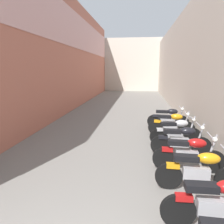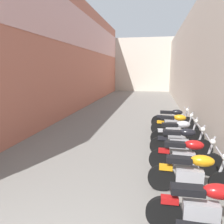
{
  "view_description": "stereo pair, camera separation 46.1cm",
  "coord_description": "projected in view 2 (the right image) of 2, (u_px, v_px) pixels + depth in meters",
  "views": [
    {
      "loc": [
        1.03,
        -1.2,
        2.64
      ],
      "look_at": [
        0.14,
        5.88,
        1.23
      ],
      "focal_mm": 34.85,
      "sensor_mm": 36.0,
      "label": 1
    },
    {
      "loc": [
        1.48,
        -1.13,
        2.64
      ],
      "look_at": [
        0.14,
        5.88,
        1.23
      ],
      "focal_mm": 34.85,
      "sensor_mm": 36.0,
      "label": 2
    }
  ],
  "objects": [
    {
      "name": "ground_plane",
      "position": [
        126.0,
        116.0,
        12.4
      ],
      "size": [
        41.85,
        41.85,
        0.0
      ],
      "primitive_type": "plane",
      "color": "slate"
    },
    {
      "name": "motorcycle_eighth",
      "position": [
        173.0,
        118.0,
        9.66
      ],
      "size": [
        1.85,
        0.58,
        1.04
      ],
      "color": "black",
      "rests_on": "ground"
    },
    {
      "name": "motorcycle_fifth",
      "position": [
        181.0,
        141.0,
        6.59
      ],
      "size": [
        1.85,
        0.58,
        1.04
      ],
      "color": "black",
      "rests_on": "ground"
    },
    {
      "name": "motorcycle_second",
      "position": [
        205.0,
        206.0,
        3.45
      ],
      "size": [
        1.85,
        0.58,
        1.04
      ],
      "color": "black",
      "rests_on": "ground"
    },
    {
      "name": "building_left",
      "position": [
        78.0,
        54.0,
        14.23
      ],
      "size": [
        0.45,
        25.85,
        7.23
      ],
      "color": "#B76651",
      "rests_on": "ground"
    },
    {
      "name": "building_far_end",
      "position": [
        143.0,
        65.0,
        27.13
      ],
      "size": [
        9.59,
        2.0,
        6.36
      ],
      "primitive_type": "cube",
      "color": "beige",
      "rests_on": "ground"
    },
    {
      "name": "building_right",
      "position": [
        189.0,
        65.0,
        13.12
      ],
      "size": [
        0.45,
        25.85,
        5.81
      ],
      "color": "beige",
      "rests_on": "ground"
    },
    {
      "name": "motorcycle_fourth",
      "position": [
        186.0,
        155.0,
        5.53
      ],
      "size": [
        1.85,
        0.58,
        1.04
      ],
      "color": "black",
      "rests_on": "ground"
    },
    {
      "name": "motorcycle_third",
      "position": [
        193.0,
        172.0,
        4.58
      ],
      "size": [
        1.85,
        0.58,
        1.04
      ],
      "color": "black",
      "rests_on": "ground"
    },
    {
      "name": "motorcycle_seventh",
      "position": [
        175.0,
        124.0,
        8.6
      ],
      "size": [
        1.85,
        0.58,
        1.04
      ],
      "color": "black",
      "rests_on": "ground"
    },
    {
      "name": "motorcycle_sixth",
      "position": [
        178.0,
        132.0,
        7.52
      ],
      "size": [
        1.84,
        0.58,
        1.04
      ],
      "color": "black",
      "rests_on": "ground"
    }
  ]
}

